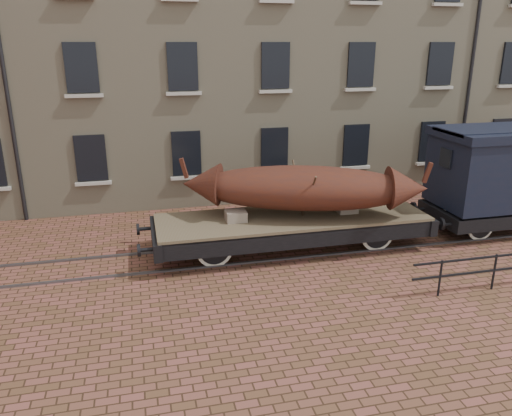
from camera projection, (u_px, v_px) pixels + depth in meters
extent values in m
plane|color=brown|center=(285.00, 250.00, 15.77)|extent=(90.00, 90.00, 0.00)
cube|color=tan|center=(288.00, 25.00, 23.44)|extent=(40.00, 10.00, 14.00)
cube|color=black|center=(91.00, 158.00, 18.32)|extent=(1.10, 0.12, 1.70)
cube|color=#B4B0A3|center=(94.00, 183.00, 18.57)|extent=(1.30, 0.18, 0.12)
cube|color=black|center=(186.00, 153.00, 19.09)|extent=(1.10, 0.12, 1.70)
cube|color=#B4B0A3|center=(188.00, 178.00, 19.34)|extent=(1.30, 0.18, 0.12)
cube|color=black|center=(274.00, 149.00, 19.87)|extent=(1.10, 0.12, 1.70)
cube|color=#B4B0A3|center=(275.00, 172.00, 20.11)|extent=(1.30, 0.18, 0.12)
cube|color=black|center=(356.00, 145.00, 20.64)|extent=(1.10, 0.12, 1.70)
cube|color=#B4B0A3|center=(355.00, 168.00, 20.89)|extent=(1.30, 0.18, 0.12)
cube|color=black|center=(431.00, 141.00, 21.41)|extent=(1.10, 0.12, 1.70)
cube|color=#B4B0A3|center=(430.00, 163.00, 21.66)|extent=(1.30, 0.18, 0.12)
cube|color=black|center=(502.00, 138.00, 22.19)|extent=(1.10, 0.12, 1.70)
cube|color=#B4B0A3|center=(499.00, 159.00, 22.43)|extent=(1.30, 0.18, 0.12)
cube|color=black|center=(81.00, 68.00, 17.31)|extent=(1.10, 0.12, 1.70)
cube|color=#B4B0A3|center=(84.00, 96.00, 17.55)|extent=(1.30, 0.18, 0.12)
cube|color=black|center=(183.00, 67.00, 18.08)|extent=(1.10, 0.12, 1.70)
cube|color=#B4B0A3|center=(184.00, 93.00, 18.33)|extent=(1.30, 0.18, 0.12)
cube|color=black|center=(275.00, 66.00, 18.86)|extent=(1.10, 0.12, 1.70)
cube|color=#B4B0A3|center=(275.00, 91.00, 19.10)|extent=(1.30, 0.18, 0.12)
cube|color=black|center=(361.00, 65.00, 19.63)|extent=(1.10, 0.12, 1.70)
cube|color=#B4B0A3|center=(360.00, 89.00, 19.88)|extent=(1.30, 0.18, 0.12)
cube|color=black|center=(440.00, 64.00, 20.40)|extent=(1.10, 0.12, 1.70)
cube|color=#B4B0A3|center=(438.00, 88.00, 20.65)|extent=(1.30, 0.18, 0.12)
cube|color=#B4B0A3|center=(511.00, 86.00, 21.42)|extent=(1.30, 0.18, 0.12)
cube|color=#B4B0A3|center=(277.00, 1.00, 18.09)|extent=(1.30, 0.18, 0.12)
cube|color=#B4B0A3|center=(366.00, 3.00, 18.86)|extent=(1.30, 0.18, 0.12)
cube|color=#B4B0A3|center=(448.00, 5.00, 19.64)|extent=(1.30, 0.18, 0.12)
cylinder|color=black|center=(478.00, 22.00, 20.22)|extent=(0.14, 0.14, 14.00)
cube|color=#59595E|center=(292.00, 258.00, 15.09)|extent=(30.00, 0.08, 0.06)
cube|color=#59595E|center=(279.00, 241.00, 16.42)|extent=(30.00, 0.08, 0.06)
cylinder|color=black|center=(440.00, 278.00, 12.77)|extent=(0.06, 0.06, 1.00)
cylinder|color=black|center=(494.00, 272.00, 13.12)|extent=(0.06, 0.06, 1.00)
cube|color=brown|center=(292.00, 218.00, 15.48)|extent=(8.37, 2.46, 0.13)
cube|color=black|center=(304.00, 240.00, 14.52)|extent=(8.37, 0.18, 0.50)
cube|color=black|center=(282.00, 215.00, 16.62)|extent=(8.37, 0.18, 0.50)
cube|color=black|center=(156.00, 238.00, 14.64)|extent=(0.25, 2.57, 0.50)
cylinder|color=black|center=(146.00, 250.00, 13.80)|extent=(0.39, 0.11, 0.11)
cylinder|color=black|center=(139.00, 250.00, 13.76)|extent=(0.09, 0.36, 0.36)
cylinder|color=black|center=(144.00, 229.00, 15.35)|extent=(0.39, 0.11, 0.11)
cylinder|color=black|center=(138.00, 229.00, 15.30)|extent=(0.09, 0.36, 0.36)
cube|color=black|center=(413.00, 216.00, 16.49)|extent=(0.25, 2.57, 0.50)
cylinder|color=black|center=(436.00, 224.00, 15.79)|extent=(0.39, 0.11, 0.11)
cylinder|color=black|center=(441.00, 223.00, 15.83)|extent=(0.09, 0.36, 0.36)
cylinder|color=black|center=(408.00, 207.00, 17.33)|extent=(0.39, 0.11, 0.11)
cylinder|color=black|center=(413.00, 207.00, 17.38)|extent=(0.09, 0.36, 0.36)
cylinder|color=black|center=(211.00, 241.00, 15.08)|extent=(0.11, 2.12, 0.11)
cylinder|color=silver|center=(215.00, 250.00, 14.41)|extent=(1.07, 0.08, 1.07)
cylinder|color=black|center=(215.00, 250.00, 14.41)|extent=(0.88, 0.11, 0.88)
cube|color=black|center=(215.00, 243.00, 14.21)|extent=(1.00, 0.09, 0.11)
cylinder|color=silver|center=(207.00, 232.00, 15.74)|extent=(1.07, 0.08, 1.07)
cylinder|color=black|center=(207.00, 232.00, 15.74)|extent=(0.88, 0.11, 0.88)
cube|color=black|center=(207.00, 223.00, 15.78)|extent=(1.00, 0.09, 0.11)
cylinder|color=black|center=(367.00, 227.00, 16.21)|extent=(0.11, 2.12, 0.11)
cylinder|color=silver|center=(377.00, 235.00, 15.55)|extent=(1.07, 0.08, 1.07)
cylinder|color=black|center=(377.00, 235.00, 15.55)|extent=(0.88, 0.11, 0.88)
cube|color=black|center=(380.00, 228.00, 15.34)|extent=(1.00, 0.09, 0.11)
cylinder|color=silver|center=(358.00, 220.00, 16.88)|extent=(1.07, 0.08, 1.07)
cylinder|color=black|center=(358.00, 220.00, 16.88)|extent=(0.88, 0.11, 0.88)
cube|color=black|center=(357.00, 211.00, 16.92)|extent=(1.00, 0.09, 0.11)
cube|color=black|center=(292.00, 231.00, 15.62)|extent=(4.46, 0.07, 0.07)
cube|color=gray|center=(236.00, 216.00, 15.02)|extent=(0.61, 0.56, 0.31)
cube|color=gray|center=(346.00, 207.00, 15.81)|extent=(0.61, 0.56, 0.31)
ellipsoid|color=#4B1E11|center=(303.00, 188.00, 15.25)|extent=(6.97, 3.99, 1.33)
cone|color=#4B1E11|center=(201.00, 184.00, 15.46)|extent=(1.48, 1.55, 1.26)
cube|color=#4B1E11|center=(184.00, 168.00, 15.34)|extent=(0.29, 0.21, 0.64)
cone|color=#4B1E11|center=(408.00, 188.00, 15.01)|extent=(1.48, 1.55, 1.26)
cube|color=#4B1E11|center=(427.00, 173.00, 14.82)|extent=(0.29, 0.21, 0.64)
cylinder|color=#493727|center=(309.00, 197.00, 14.80)|extent=(0.06, 1.14, 1.55)
cylinder|color=#493727|center=(298.00, 187.00, 15.79)|extent=(0.06, 1.14, 1.55)
cube|color=black|center=(494.00, 200.00, 18.41)|extent=(5.97, 0.16, 0.45)
cube|color=black|center=(440.00, 216.00, 16.74)|extent=(0.22, 2.39, 0.45)
cylinder|color=black|center=(441.00, 225.00, 15.91)|extent=(0.08, 0.32, 0.32)
cylinder|color=black|center=(415.00, 210.00, 17.38)|extent=(0.08, 0.32, 0.32)
cylinder|color=black|center=(467.00, 220.00, 17.05)|extent=(0.10, 1.89, 0.10)
cylinder|color=silver|center=(481.00, 227.00, 16.39)|extent=(0.96, 0.07, 0.96)
cylinder|color=black|center=(481.00, 227.00, 16.39)|extent=(0.78, 0.10, 0.78)
cylinder|color=silver|center=(455.00, 213.00, 17.72)|extent=(0.96, 0.07, 0.96)
cylinder|color=black|center=(455.00, 213.00, 17.72)|extent=(0.78, 0.10, 0.78)
cube|color=black|center=(446.00, 158.00, 16.11)|extent=(0.08, 0.60, 0.60)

